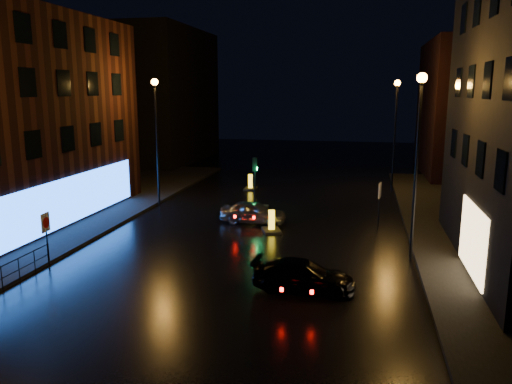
# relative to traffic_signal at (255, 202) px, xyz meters

# --- Properties ---
(ground) EXTENTS (120.00, 120.00, 0.00)m
(ground) POSITION_rel_traffic_signal_xyz_m (1.20, -14.00, -0.50)
(ground) COLOR black
(ground) RESTS_ON ground
(pavement_left) EXTENTS (12.00, 44.00, 0.15)m
(pavement_left) POSITION_rel_traffic_signal_xyz_m (-12.80, -6.00, -0.43)
(pavement_left) COLOR black
(pavement_left) RESTS_ON ground
(building_far_left) EXTENTS (8.00, 16.00, 14.00)m
(building_far_left) POSITION_rel_traffic_signal_xyz_m (-14.80, 21.00, 6.50)
(building_far_left) COLOR black
(building_far_left) RESTS_ON ground
(building_far_right) EXTENTS (8.00, 14.00, 12.00)m
(building_far_right) POSITION_rel_traffic_signal_xyz_m (16.20, 18.00, 5.50)
(building_far_right) COLOR black
(building_far_right) RESTS_ON ground
(street_lamp_lfar) EXTENTS (0.44, 0.44, 8.37)m
(street_lamp_lfar) POSITION_rel_traffic_signal_xyz_m (-6.60, -0.00, 5.06)
(street_lamp_lfar) COLOR black
(street_lamp_lfar) RESTS_ON ground
(street_lamp_rnear) EXTENTS (0.44, 0.44, 8.37)m
(street_lamp_rnear) POSITION_rel_traffic_signal_xyz_m (9.00, -8.00, 5.06)
(street_lamp_rnear) COLOR black
(street_lamp_rnear) RESTS_ON ground
(street_lamp_rfar) EXTENTS (0.44, 0.44, 8.37)m
(street_lamp_rfar) POSITION_rel_traffic_signal_xyz_m (9.00, 8.00, 5.06)
(street_lamp_rfar) COLOR black
(street_lamp_rfar) RESTS_ON ground
(traffic_signal) EXTENTS (1.40, 2.40, 3.45)m
(traffic_signal) POSITION_rel_traffic_signal_xyz_m (0.00, 0.00, 0.00)
(traffic_signal) COLOR black
(traffic_signal) RESTS_ON ground
(guard_railing) EXTENTS (0.05, 6.04, 1.00)m
(guard_railing) POSITION_rel_traffic_signal_xyz_m (-6.80, -15.00, 0.24)
(guard_railing) COLOR black
(guard_railing) RESTS_ON ground
(silver_hatchback) EXTENTS (3.86, 1.65, 1.30)m
(silver_hatchback) POSITION_rel_traffic_signal_xyz_m (0.57, -3.12, 0.15)
(silver_hatchback) COLOR #9EA0A5
(silver_hatchback) RESTS_ON ground
(dark_sedan) EXTENTS (4.07, 1.78, 1.16)m
(dark_sedan) POSITION_rel_traffic_signal_xyz_m (4.60, -12.48, 0.08)
(dark_sedan) COLOR black
(dark_sedan) RESTS_ON ground
(bollard_near) EXTENTS (1.33, 1.60, 1.19)m
(bollard_near) POSITION_rel_traffic_signal_xyz_m (1.93, -4.66, -0.24)
(bollard_near) COLOR black
(bollard_near) RESTS_ON ground
(bollard_far) EXTENTS (0.97, 1.40, 1.19)m
(bollard_far) POSITION_rel_traffic_signal_xyz_m (-1.79, 6.70, -0.24)
(bollard_far) COLOR black
(bollard_far) RESTS_ON ground
(road_sign_left) EXTENTS (0.12, 0.60, 2.47)m
(road_sign_left) POSITION_rel_traffic_signal_xyz_m (-6.56, -12.38, 1.35)
(road_sign_left) COLOR black
(road_sign_left) RESTS_ON ground
(road_sign_right) EXTENTS (0.19, 0.62, 2.59)m
(road_sign_right) POSITION_rel_traffic_signal_xyz_m (7.70, -2.75, 1.44)
(road_sign_right) COLOR black
(road_sign_right) RESTS_ON ground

